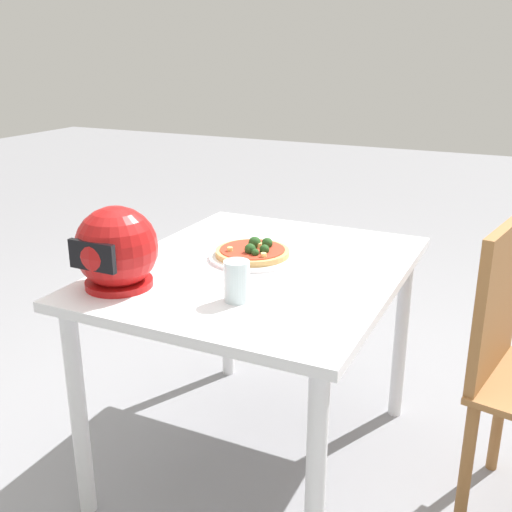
{
  "coord_description": "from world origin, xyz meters",
  "views": [
    {
      "loc": [
        -0.76,
        1.62,
        1.35
      ],
      "look_at": [
        0.02,
        -0.03,
        0.73
      ],
      "focal_mm": 42.6,
      "sensor_mm": 36.0,
      "label": 1
    }
  ],
  "objects_px": {
    "motorcycle_helmet": "(116,249)",
    "drinking_glass": "(237,281)",
    "dining_table": "(260,291)",
    "pizza": "(253,251)"
  },
  "relations": [
    {
      "from": "motorcycle_helmet",
      "to": "drinking_glass",
      "type": "height_order",
      "value": "motorcycle_helmet"
    },
    {
      "from": "drinking_glass",
      "to": "motorcycle_helmet",
      "type": "bearing_deg",
      "value": 8.59
    },
    {
      "from": "pizza",
      "to": "motorcycle_helmet",
      "type": "relative_size",
      "value": 1.02
    },
    {
      "from": "pizza",
      "to": "dining_table",
      "type": "bearing_deg",
      "value": 132.65
    },
    {
      "from": "pizza",
      "to": "motorcycle_helmet",
      "type": "distance_m",
      "value": 0.46
    },
    {
      "from": "dining_table",
      "to": "drinking_glass",
      "type": "xyz_separation_m",
      "value": [
        -0.06,
        0.28,
        0.14
      ]
    },
    {
      "from": "dining_table",
      "to": "motorcycle_helmet",
      "type": "relative_size",
      "value": 4.47
    },
    {
      "from": "dining_table",
      "to": "motorcycle_helmet",
      "type": "bearing_deg",
      "value": 48.88
    },
    {
      "from": "dining_table",
      "to": "motorcycle_helmet",
      "type": "distance_m",
      "value": 0.48
    },
    {
      "from": "dining_table",
      "to": "drinking_glass",
      "type": "bearing_deg",
      "value": 102.69
    }
  ]
}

